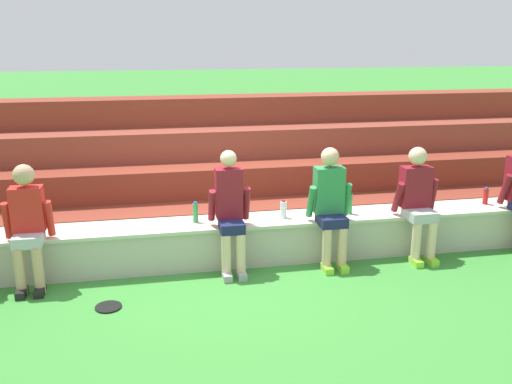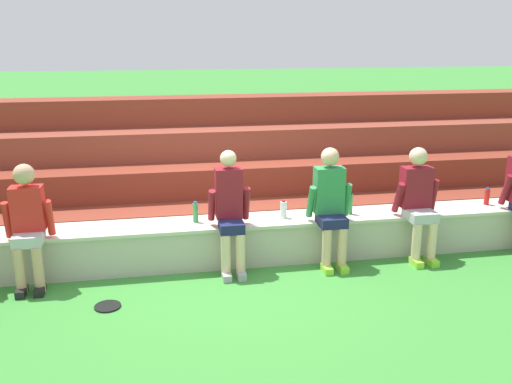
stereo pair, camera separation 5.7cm
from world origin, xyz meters
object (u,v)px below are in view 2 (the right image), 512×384
object	(u,v)px
person_right_of_center	(330,204)
person_center	(230,210)
person_left_of_center	(28,222)
water_bottle_center_gap	(283,209)
person_far_right	(418,200)
water_bottle_mid_right	(196,212)
water_bottle_near_right	(350,204)
frisbee	(108,306)
water_bottle_mid_left	(487,197)

from	to	relation	value
person_right_of_center	person_center	bearing A→B (deg)	178.35
person_left_of_center	water_bottle_center_gap	world-z (taller)	person_left_of_center
person_far_right	water_bottle_center_gap	xyz separation A→B (m)	(-1.63, 0.29, -0.12)
person_right_of_center	water_bottle_mid_right	xyz separation A→B (m)	(-1.58, 0.33, -0.12)
person_center	person_far_right	world-z (taller)	person_center
person_far_right	water_bottle_center_gap	bearing A→B (deg)	170.02
person_center	water_bottle_mid_right	size ratio (longest dim) A/B	5.61
water_bottle_near_right	frisbee	size ratio (longest dim) A/B	1.02
water_bottle_near_right	water_bottle_mid_left	world-z (taller)	water_bottle_near_right
person_right_of_center	water_bottle_mid_right	distance (m)	1.62
water_bottle_mid_right	water_bottle_mid_left	bearing A→B (deg)	0.22
water_bottle_near_right	water_bottle_center_gap	bearing A→B (deg)	179.17
water_bottle_mid_left	person_center	bearing A→B (deg)	-174.98
person_left_of_center	frisbee	xyz separation A→B (m)	(0.83, -0.68, -0.74)
water_bottle_mid_right	person_far_right	bearing A→B (deg)	-6.62
water_bottle_center_gap	water_bottle_mid_left	size ratio (longest dim) A/B	0.99
person_center	person_far_right	distance (m)	2.33
water_bottle_near_right	frisbee	distance (m)	3.16
water_bottle_near_right	water_bottle_mid_left	size ratio (longest dim) A/B	1.21
person_center	water_bottle_near_right	xyz separation A→B (m)	(1.55, 0.25, -0.09)
water_bottle_mid_right	frisbee	distance (m)	1.55
person_far_right	water_bottle_mid_right	world-z (taller)	person_far_right
person_right_of_center	frisbee	world-z (taller)	person_right_of_center
person_far_right	water_bottle_mid_left	distance (m)	1.20
person_right_of_center	person_far_right	bearing A→B (deg)	0.57
person_center	person_right_of_center	size ratio (longest dim) A/B	1.00
water_bottle_mid_left	frisbee	world-z (taller)	water_bottle_mid_left
person_far_right	person_left_of_center	bearing A→B (deg)	-179.87
water_bottle_mid_left	person_right_of_center	bearing A→B (deg)	-171.50
person_left_of_center	water_bottle_near_right	distance (m)	3.78
water_bottle_mid_left	water_bottle_center_gap	bearing A→B (deg)	-179.14
person_far_right	water_bottle_center_gap	world-z (taller)	person_far_right
person_center	water_bottle_near_right	size ratio (longest dim) A/B	5.18
person_left_of_center	person_center	distance (m)	2.21
person_center	person_far_right	size ratio (longest dim) A/B	1.03
water_bottle_center_gap	person_left_of_center	bearing A→B (deg)	-174.17
water_bottle_near_right	frisbee	world-z (taller)	water_bottle_near_right
person_far_right	frisbee	xyz separation A→B (m)	(-3.71, -0.69, -0.74)
frisbee	water_bottle_near_right	bearing A→B (deg)	18.15
water_bottle_mid_left	person_left_of_center	bearing A→B (deg)	-176.59
person_left_of_center	water_bottle_mid_right	bearing A→B (deg)	10.03
person_right_of_center	water_bottle_center_gap	distance (m)	0.60
person_left_of_center	person_right_of_center	xyz separation A→B (m)	(3.41, -0.00, 0.02)
person_right_of_center	water_bottle_mid_left	size ratio (longest dim) A/B	6.25
water_bottle_center_gap	frisbee	xyz separation A→B (m)	(-2.08, -0.97, -0.63)
person_center	water_bottle_center_gap	bearing A→B (deg)	20.67
person_left_of_center	water_bottle_mid_left	xyz separation A→B (m)	(5.69, 0.34, -0.11)
water_bottle_mid_right	frisbee	bearing A→B (deg)	-135.02
water_bottle_center_gap	water_bottle_mid_left	xyz separation A→B (m)	(2.78, 0.04, 0.00)
person_center	water_bottle_mid_left	size ratio (longest dim) A/B	6.26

